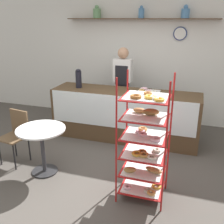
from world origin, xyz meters
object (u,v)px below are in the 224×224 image
Objects in this scene: donut_tray_counter at (148,91)px; cafe_chair at (16,131)px; pastry_rack at (144,144)px; person_worker at (123,84)px; coffee_carafe at (79,79)px; cafe_table at (42,140)px.

cafe_chair is at bearing -141.36° from donut_tray_counter.
cafe_chair is at bearing 172.56° from pastry_rack.
donut_tray_counter is at bearing 99.54° from pastry_rack.
cafe_chair is at bearing -122.25° from person_worker.
coffee_carafe is at bearing 79.39° from cafe_chair.
cafe_chair is 2.15× the size of donut_tray_counter.
pastry_rack reaches higher than cafe_table.
pastry_rack is at bearing -44.97° from coffee_carafe.
person_worker reaches higher than coffee_carafe.
person_worker is 4.24× the size of donut_tray_counter.
cafe_chair is 1.58m from coffee_carafe.
cafe_chair is at bearing -109.84° from coffee_carafe.
person_worker is at bearing 73.23° from cafe_table.
coffee_carafe is at bearing 135.03° from pastry_rack.
pastry_rack is 1.58m from cafe_table.
person_worker is at bearing 38.19° from coffee_carafe.
cafe_table is at bearing -106.77° from person_worker.
cafe_table is 0.62m from cafe_chair.
pastry_rack is at bearing -3.64° from cafe_table.
coffee_carafe is at bearing 93.44° from cafe_table.
coffee_carafe is at bearing -175.38° from donut_tray_counter.
cafe_table is (-1.56, 0.10, -0.23)m from pastry_rack.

